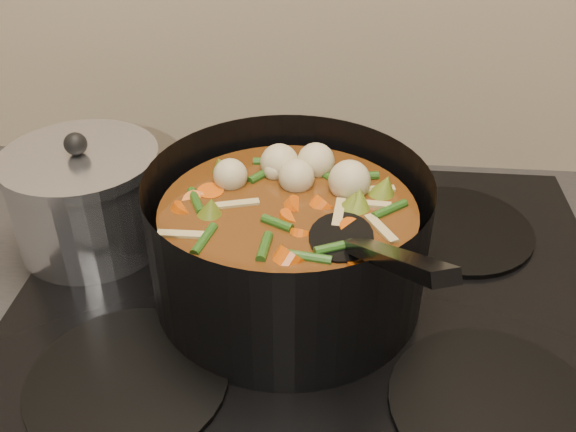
{
  "coord_description": "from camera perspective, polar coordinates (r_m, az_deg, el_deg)",
  "views": [
    {
      "loc": [
        0.02,
        1.43,
        1.38
      ],
      "look_at": [
        -0.03,
        1.94,
        1.02
      ],
      "focal_mm": 40.0,
      "sensor_mm": 36.0,
      "label": 1
    }
  ],
  "objects": [
    {
      "name": "stovetop",
      "position": [
        0.68,
        2.42,
        -7.63
      ],
      "size": [
        0.62,
        0.54,
        0.03
      ],
      "color": "black",
      "rests_on": "counter"
    },
    {
      "name": "stockpot",
      "position": [
        0.64,
        0.03,
        -2.32
      ],
      "size": [
        0.31,
        0.37,
        0.2
      ],
      "rotation": [
        0.0,
        0.0,
        0.13
      ],
      "color": "black",
      "rests_on": "stovetop"
    },
    {
      "name": "saucepan",
      "position": [
        0.75,
        -17.43,
        1.49
      ],
      "size": [
        0.17,
        0.17,
        0.14
      ],
      "rotation": [
        0.0,
        0.0,
        -0.33
      ],
      "color": "silver",
      "rests_on": "stovetop"
    }
  ]
}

